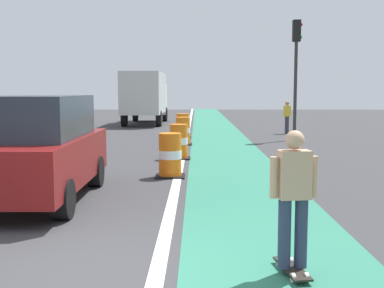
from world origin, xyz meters
name	(u,v)px	position (x,y,z in m)	size (l,w,h in m)	color
ground_plane	(82,270)	(0.00, 0.00, 0.00)	(100.00, 100.00, 0.00)	#38383A
bike_lane_strip	(225,150)	(2.40, 12.00, 0.00)	(2.50, 80.00, 0.01)	#2D755B
lane_divider_stripe	(184,150)	(0.90, 12.00, 0.01)	(0.20, 80.00, 0.01)	silver
skateboarder_on_lane	(294,197)	(2.48, -0.10, 0.91)	(0.56, 0.82, 1.69)	black
parked_suv_nearest	(38,148)	(-1.69, 3.78, 1.04)	(1.96, 4.62, 2.04)	maroon
traffic_barrel_front	(170,156)	(0.71, 6.48, 0.53)	(0.73, 0.73, 1.09)	orange
traffic_barrel_mid	(179,142)	(0.81, 9.77, 0.53)	(0.73, 0.73, 1.09)	orange
traffic_barrel_back	(183,131)	(0.83, 13.89, 0.53)	(0.73, 0.73, 1.09)	orange
traffic_barrel_far	(183,126)	(0.74, 16.88, 0.53)	(0.73, 0.73, 1.09)	orange
delivery_truck_down_block	(145,95)	(-1.89, 26.06, 1.85)	(2.41, 7.62, 3.23)	beige
traffic_light_corner	(296,58)	(5.61, 15.77, 3.50)	(0.41, 0.32, 5.10)	#2D2D2D
pedestrian_crossing	(287,116)	(5.84, 18.88, 0.86)	(0.34, 0.20, 1.61)	#33333D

